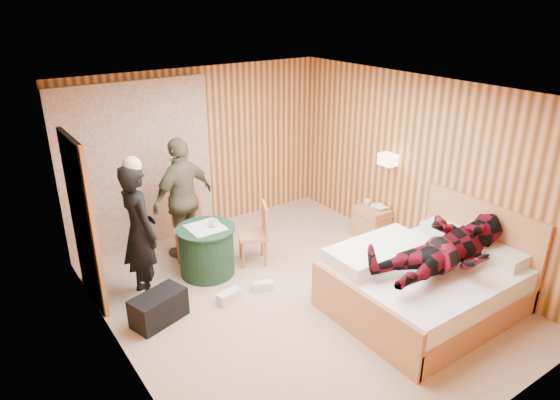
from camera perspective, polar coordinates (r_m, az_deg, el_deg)
floor at (r=6.29m, az=1.89°, el=-10.89°), size 4.20×5.00×0.01m
ceiling at (r=5.34m, az=2.24°, el=12.11°), size 4.20×5.00×0.01m
wall_back at (r=7.73m, az=-9.14°, el=5.59°), size 4.20×0.02×2.50m
wall_left at (r=4.86m, az=-18.33°, el=-5.82°), size 0.02×5.00×2.50m
wall_right at (r=7.08m, az=15.83°, el=3.43°), size 0.02×5.00×2.50m
curtain at (r=7.33m, az=-15.90°, el=3.64°), size 2.20×0.08×2.40m
doorway at (r=6.20m, az=-21.65°, el=-2.32°), size 0.06×0.90×2.05m
wall_lamp at (r=7.22m, az=12.25°, el=4.56°), size 0.26×0.24×0.16m
bed at (r=6.18m, az=16.30°, el=-9.00°), size 2.08×1.64×1.13m
nightstand at (r=7.68m, az=10.41°, el=-2.55°), size 0.38×0.51×0.50m
round_table at (r=6.66m, az=-8.36°, el=-5.70°), size 0.76×0.76×0.68m
chair_far at (r=7.08m, az=-10.50°, el=-2.26°), size 0.53×0.53×0.93m
chair_near at (r=6.81m, az=-2.55°, el=-3.35°), size 0.51×0.51×0.85m
duffel_bag at (r=5.93m, az=-13.69°, el=-11.88°), size 0.69×0.50×0.35m
sneaker_left at (r=6.19m, az=-5.85°, el=-10.90°), size 0.33×0.19×0.14m
sneaker_right at (r=6.38m, az=-1.97°, el=-9.79°), size 0.27×0.18×0.11m
woman_standing at (r=6.13m, az=-15.75°, el=-3.56°), size 0.46×0.66×1.71m
man_at_table at (r=6.97m, az=-10.99°, el=0.18°), size 1.09×0.70×1.72m
man_on_bed at (r=5.77m, az=18.94°, el=-4.13°), size 0.86×0.67×1.77m
book_lower at (r=7.55m, az=10.81°, el=-0.97°), size 0.18×0.24×0.02m
book_upper at (r=7.54m, az=10.82°, el=-0.83°), size 0.20×0.25×0.02m
cup_nightstand at (r=7.65m, az=9.88°, el=-0.28°), size 0.12×0.12×0.09m
cup_table at (r=6.49m, az=-7.57°, el=-2.64°), size 0.16×0.16×0.10m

